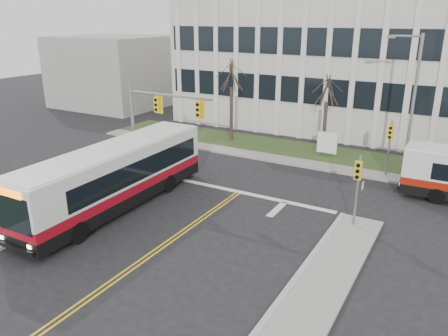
% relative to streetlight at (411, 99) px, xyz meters
% --- Properties ---
extents(ground, '(120.00, 120.00, 0.00)m').
position_rel_streetlight_xyz_m(ground, '(-8.03, -16.20, -5.19)').
color(ground, black).
rests_on(ground, ground).
extents(sidewalk_cross, '(44.00, 1.60, 0.14)m').
position_rel_streetlight_xyz_m(sidewalk_cross, '(-3.03, -1.00, -5.12)').
color(sidewalk_cross, '#9E9B93').
rests_on(sidewalk_cross, ground).
extents(building_lawn, '(44.00, 5.00, 0.12)m').
position_rel_streetlight_xyz_m(building_lawn, '(-3.03, 1.80, -5.13)').
color(building_lawn, '#31461E').
rests_on(building_lawn, ground).
extents(office_building, '(40.00, 16.00, 12.00)m').
position_rel_streetlight_xyz_m(office_building, '(-3.03, 13.80, 0.81)').
color(office_building, beige).
rests_on(office_building, ground).
extents(building_annex, '(12.00, 12.00, 8.00)m').
position_rel_streetlight_xyz_m(building_annex, '(-34.03, 9.80, -1.19)').
color(building_annex, '#9E9B93').
rests_on(building_annex, ground).
extents(mast_arm_signal, '(6.11, 0.38, 6.20)m').
position_rel_streetlight_xyz_m(mast_arm_signal, '(-13.65, -9.04, -0.94)').
color(mast_arm_signal, slate).
rests_on(mast_arm_signal, ground).
extents(signal_pole_near, '(0.34, 0.39, 3.80)m').
position_rel_streetlight_xyz_m(signal_pole_near, '(-0.83, -9.30, -2.69)').
color(signal_pole_near, slate).
rests_on(signal_pole_near, ground).
extents(signal_pole_far, '(0.34, 0.39, 3.80)m').
position_rel_streetlight_xyz_m(signal_pole_far, '(-0.83, -0.80, -2.69)').
color(signal_pole_far, slate).
rests_on(signal_pole_far, ground).
extents(streetlight, '(2.15, 0.25, 9.20)m').
position_rel_streetlight_xyz_m(streetlight, '(0.00, 0.00, 0.00)').
color(streetlight, slate).
rests_on(streetlight, ground).
extents(directory_sign, '(1.50, 0.12, 2.00)m').
position_rel_streetlight_xyz_m(directory_sign, '(-5.53, 1.30, -4.02)').
color(directory_sign, slate).
rests_on(directory_sign, ground).
extents(tree_left, '(1.80, 1.80, 7.70)m').
position_rel_streetlight_xyz_m(tree_left, '(-14.03, 1.80, 0.32)').
color(tree_left, '#42352B').
rests_on(tree_left, ground).
extents(tree_mid, '(1.80, 1.80, 6.82)m').
position_rel_streetlight_xyz_m(tree_mid, '(-6.03, 2.00, -0.31)').
color(tree_mid, '#42352B').
rests_on(tree_mid, ground).
extents(bus_main, '(3.03, 12.89, 3.42)m').
position_rel_streetlight_xyz_m(bus_main, '(-13.03, -13.30, -3.48)').
color(bus_main, silver).
rests_on(bus_main, ground).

